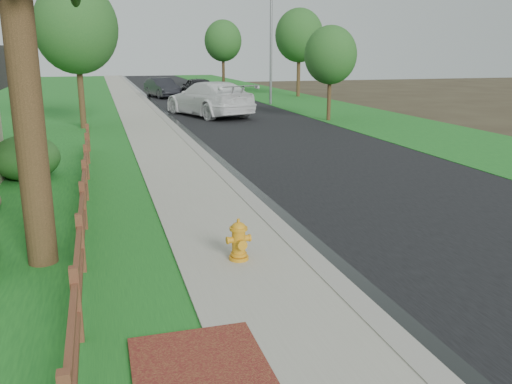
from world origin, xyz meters
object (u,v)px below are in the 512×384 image
object	(u,v)px
fire_hydrant	(239,241)
dark_car_mid	(197,88)
streetlight	(269,33)
white_suv	(209,99)
ranch_fence	(84,190)

from	to	relation	value
fire_hydrant	dark_car_mid	world-z (taller)	dark_car_mid
fire_hydrant	streetlight	distance (m)	30.15
dark_car_mid	streetlight	bearing A→B (deg)	121.95
white_suv	streetlight	xyz separation A→B (m)	(5.40, 5.60, 3.93)
ranch_fence	dark_car_mid	size ratio (longest dim) A/B	3.33
ranch_fence	white_suv	xyz separation A→B (m)	(6.73, 18.77, 0.41)
dark_car_mid	streetlight	size ratio (longest dim) A/B	0.58
ranch_fence	fire_hydrant	xyz separation A→B (m)	(2.69, -3.91, -0.17)
dark_car_mid	streetlight	distance (m)	8.12
ranch_fence	streetlight	world-z (taller)	streetlight
ranch_fence	white_suv	bearing A→B (deg)	70.27
fire_hydrant	ranch_fence	bearing A→B (deg)	124.60
ranch_fence	streetlight	bearing A→B (deg)	63.53
fire_hydrant	streetlight	xyz separation A→B (m)	(9.44, 28.28, 4.51)
white_suv	fire_hydrant	bearing A→B (deg)	61.50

